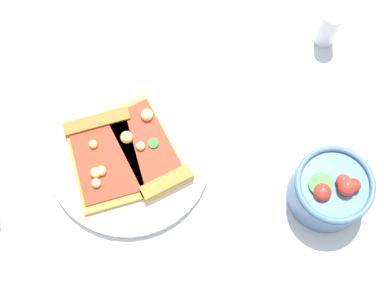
{
  "coord_description": "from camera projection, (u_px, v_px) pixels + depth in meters",
  "views": [
    {
      "loc": [
        0.08,
        0.19,
        0.74
      ],
      "look_at": [
        -0.06,
        -0.01,
        0.03
      ],
      "focal_mm": 49.7,
      "sensor_mm": 36.0,
      "label": 1
    }
  ],
  "objects": [
    {
      "name": "ground_plane",
      "position": [
        164.0,
        182.0,
        0.76
      ],
      "size": [
        2.4,
        2.4,
        0.0
      ],
      "primitive_type": "plane",
      "color": "silver",
      "rests_on": "ground"
    },
    {
      "name": "plate",
      "position": [
        130.0,
        157.0,
        0.77
      ],
      "size": [
        0.23,
        0.23,
        0.01
      ],
      "primitive_type": "cylinder",
      "color": "silver",
      "rests_on": "ground_plane"
    },
    {
      "name": "pizza_slice_near",
      "position": [
        104.0,
        154.0,
        0.75
      ],
      "size": [
        0.14,
        0.16,
        0.02
      ],
      "color": "gold",
      "rests_on": "plate"
    },
    {
      "name": "pizza_slice_far",
      "position": [
        148.0,
        151.0,
        0.76
      ],
      "size": [
        0.1,
        0.16,
        0.02
      ],
      "color": "#E5B256",
      "rests_on": "plate"
    },
    {
      "name": "salad_bowl",
      "position": [
        330.0,
        190.0,
        0.72
      ],
      "size": [
        0.11,
        0.11,
        0.08
      ],
      "color": "#4C7299",
      "rests_on": "ground_plane"
    },
    {
      "name": "pepper_shaker",
      "position": [
        329.0,
        26.0,
        0.8
      ],
      "size": [
        0.03,
        0.03,
        0.08
      ],
      "color": "silver",
      "rests_on": "ground_plane"
    }
  ]
}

